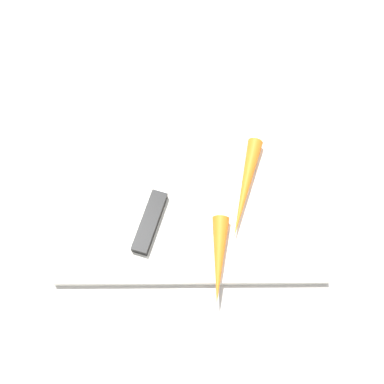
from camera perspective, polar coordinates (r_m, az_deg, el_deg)
ground_plane at (r=0.71m, az=-0.00°, el=-0.40°), size 1.40×1.40×0.00m
cutting_board at (r=0.70m, az=-0.00°, el=-0.20°), size 0.36×0.26×0.01m
knife at (r=0.68m, az=-4.35°, el=-2.48°), size 0.08×0.20×0.01m
carrot_long at (r=0.69m, az=6.29°, el=0.37°), size 0.06×0.15×0.02m
carrot_short at (r=0.65m, az=3.28°, el=-7.79°), size 0.03×0.12×0.02m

